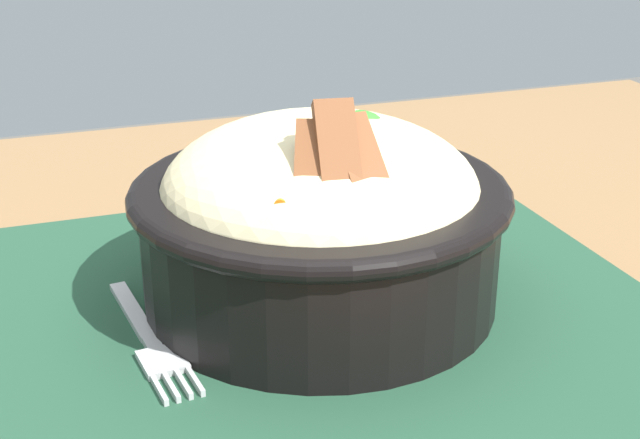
% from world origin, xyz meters
% --- Properties ---
extents(placemat, '(0.46, 0.35, 0.00)m').
position_xyz_m(placemat, '(0.02, -0.01, 0.77)').
color(placemat, '#1E422D').
rests_on(placemat, table).
extents(bowl, '(0.23, 0.23, 0.13)m').
position_xyz_m(bowl, '(-0.01, -0.02, 0.82)').
color(bowl, black).
rests_on(bowl, placemat).
extents(fork, '(0.03, 0.13, 0.00)m').
position_xyz_m(fork, '(0.09, 0.00, 0.77)').
color(fork, '#B5B5B5').
rests_on(fork, placemat).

